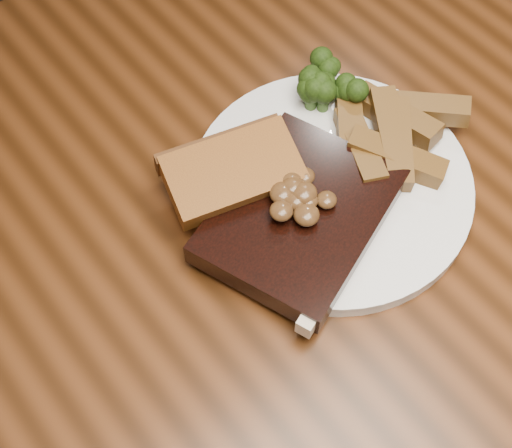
{
  "coord_description": "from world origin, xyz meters",
  "views": [
    {
      "loc": [
        -0.22,
        -0.24,
        1.33
      ],
      "look_at": [
        -0.02,
        0.01,
        0.78
      ],
      "focal_mm": 50.0,
      "sensor_mm": 36.0,
      "label": 1
    }
  ],
  "objects_px": {
    "dining_table": "(277,284)",
    "steak": "(300,215)",
    "plate": "(331,185)",
    "garlic_bread": "(234,185)",
    "potato_wedges": "(380,127)"
  },
  "relations": [
    {
      "from": "plate",
      "to": "garlic_bread",
      "type": "height_order",
      "value": "garlic_bread"
    },
    {
      "from": "dining_table",
      "to": "plate",
      "type": "bearing_deg",
      "value": 10.18
    },
    {
      "from": "plate",
      "to": "steak",
      "type": "relative_size",
      "value": 1.53
    },
    {
      "from": "plate",
      "to": "steak",
      "type": "xyz_separation_m",
      "value": [
        -0.05,
        -0.02,
        0.02
      ]
    },
    {
      "from": "dining_table",
      "to": "steak",
      "type": "bearing_deg",
      "value": -4.81
    },
    {
      "from": "dining_table",
      "to": "garlic_bread",
      "type": "height_order",
      "value": "garlic_bread"
    },
    {
      "from": "plate",
      "to": "garlic_bread",
      "type": "relative_size",
      "value": 2.23
    },
    {
      "from": "dining_table",
      "to": "plate",
      "type": "relative_size",
      "value": 5.89
    },
    {
      "from": "steak",
      "to": "garlic_bread",
      "type": "bearing_deg",
      "value": 92.58
    },
    {
      "from": "plate",
      "to": "potato_wedges",
      "type": "height_order",
      "value": "potato_wedges"
    },
    {
      "from": "dining_table",
      "to": "steak",
      "type": "xyz_separation_m",
      "value": [
        0.02,
        -0.0,
        0.12
      ]
    },
    {
      "from": "steak",
      "to": "dining_table",
      "type": "bearing_deg",
      "value": 154.75
    },
    {
      "from": "dining_table",
      "to": "potato_wedges",
      "type": "distance_m",
      "value": 0.19
    },
    {
      "from": "garlic_bread",
      "to": "potato_wedges",
      "type": "xyz_separation_m",
      "value": [
        0.16,
        -0.04,
        -0.0
      ]
    },
    {
      "from": "steak",
      "to": "potato_wedges",
      "type": "xyz_separation_m",
      "value": [
        0.13,
        0.03,
        -0.0
      ]
    }
  ]
}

